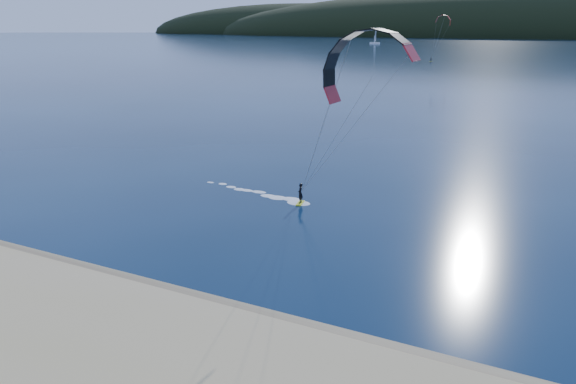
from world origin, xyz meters
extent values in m
plane|color=#061A32|center=(0.00, 0.00, 0.00)|extent=(1800.00, 1800.00, 0.00)
cube|color=#80664A|center=(0.00, 4.50, 0.05)|extent=(220.00, 2.50, 0.10)
ellipsoid|color=black|center=(-50.00, 720.00, 0.00)|extent=(840.00, 280.00, 110.00)
ellipsoid|color=black|center=(-380.00, 780.00, 0.00)|extent=(520.00, 220.00, 90.00)
cube|color=yellow|center=(-2.75, 22.20, 0.05)|extent=(0.69, 1.39, 0.08)
imported|color=black|center=(-2.75, 22.20, 0.89)|extent=(0.51, 0.67, 1.64)
cylinder|color=gray|center=(0.71, 20.51, 5.88)|extent=(0.02, 0.02, 11.67)
cube|color=yellow|center=(-35.69, 208.16, 0.04)|extent=(1.15, 1.14, 0.07)
imported|color=black|center=(-35.69, 208.16, 0.83)|extent=(0.93, 0.93, 1.52)
cylinder|color=gray|center=(-33.24, 205.43, 7.85)|extent=(0.02, 0.02, 15.04)
cube|color=white|center=(-121.51, 395.07, 0.46)|extent=(7.65, 3.26, 1.30)
cylinder|color=white|center=(-121.51, 395.07, 5.57)|extent=(0.19, 0.19, 10.21)
cube|color=white|center=(-121.47, 396.37, 5.57)|extent=(0.34, 2.40, 7.42)
cube|color=white|center=(-121.47, 393.59, 3.71)|extent=(0.27, 1.85, 4.64)
camera|label=1|loc=(15.73, -16.09, 13.90)|focal=34.47mm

